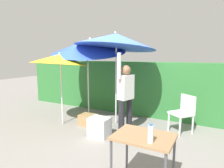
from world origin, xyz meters
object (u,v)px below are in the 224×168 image
Objects in this scene: folding_table at (144,142)px; chair_plastic at (183,111)px; umbrella_orange at (60,59)px; crate_cardboard at (88,120)px; umbrella_yellow at (89,46)px; person_vendor at (126,94)px; cooler_box at (99,127)px; umbrella_rainbow at (116,41)px; bottle_water at (151,134)px.

chair_plastic is at bearing 85.62° from folding_table.
umbrella_orange is 1.73m from crate_cardboard.
umbrella_yellow is 3.16× the size of folding_table.
umbrella_orange is 3.27m from folding_table.
person_vendor is 0.95m from cooler_box.
umbrella_yellow reaches higher than umbrella_orange.
umbrella_yellow reaches higher than chair_plastic.
umbrella_rainbow is 5.72× the size of crate_cardboard.
umbrella_rainbow is 1.45m from person_vendor.
umbrella_rainbow is 1.00× the size of umbrella_yellow.
umbrella_orange is 2.17× the size of chair_plastic.
bottle_water is (2.52, -2.30, -1.22)m from umbrella_yellow.
folding_table is at bearing -41.93° from umbrella_yellow.
cooler_box is 1.02× the size of crate_cardboard.
umbrella_yellow reaches higher than bottle_water.
person_vendor is 1.44m from chair_plastic.
umbrella_yellow is at bearing 62.66° from umbrella_orange.
crate_cardboard is (-0.63, 0.46, -0.07)m from cooler_box.
person_vendor is (1.76, 0.21, -0.78)m from umbrella_orange.
folding_table is (1.52, -2.11, -1.53)m from umbrella_rainbow.
chair_plastic reaches higher than folding_table.
folding_table is (1.44, -1.17, 0.44)m from cooler_box.
bottle_water reaches higher than folding_table.
crate_cardboard is (0.69, 0.23, -1.57)m from umbrella_orange.
umbrella_orange is at bearing -173.34° from person_vendor.
crate_cardboard is (-0.55, -0.49, -2.05)m from umbrella_rainbow.
chair_plastic is (2.56, 0.18, -1.57)m from umbrella_yellow.
umbrella_yellow is at bearing 137.62° from bottle_water.
umbrella_rainbow is at bearing -1.47° from umbrella_yellow.
person_vendor is 1.91m from folding_table.
umbrella_rainbow is at bearing 41.69° from crate_cardboard.
umbrella_rainbow reaches higher than cooler_box.
umbrella_rainbow reaches higher than chair_plastic.
person_vendor is (0.53, -0.51, -1.26)m from umbrella_rainbow.
cooler_box is at bearing -9.95° from umbrella_orange.
umbrella_yellow is at bearing 158.86° from person_vendor.
umbrella_yellow reaches higher than person_vendor.
bottle_water is (1.58, -1.33, 0.65)m from cooler_box.
umbrella_yellow is 2.84× the size of chair_plastic.
bottle_water is at bearing -42.38° from umbrella_yellow.
umbrella_yellow is 3.62m from bottle_water.
bottle_water is (2.90, -1.56, -0.85)m from umbrella_orange.
person_vendor is at bearing -21.14° from umbrella_yellow.
umbrella_rainbow is at bearing 30.14° from umbrella_orange.
umbrella_orange is at bearing -149.86° from umbrella_rainbow.
chair_plastic is 1.11× the size of folding_table.
folding_table reaches higher than crate_cardboard.
folding_table is at bearing -54.20° from umbrella_rainbow.
crate_cardboard is at bearing 143.92° from cooler_box.
folding_table is (2.76, -1.40, -1.06)m from umbrella_orange.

